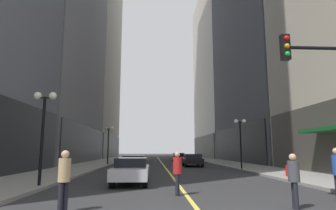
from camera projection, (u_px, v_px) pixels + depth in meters
ground_plane at (161, 162)px, 39.74m from camera, size 200.00×200.00×0.00m
sidewalk_left at (102, 162)px, 39.29m from camera, size 4.50×78.00×0.15m
sidewalk_right at (219, 162)px, 40.20m from camera, size 4.50×78.00×0.15m
lane_centre_stripe at (161, 162)px, 39.74m from camera, size 0.16×70.00×0.01m
building_left_far at (87, 45)px, 67.68m from camera, size 13.72×26.00×53.65m
building_right_far at (232, 72)px, 68.65m from camera, size 15.32×26.00×41.28m
storefront_awning_right at (328, 130)px, 17.69m from camera, size 1.60×4.26×3.12m
car_silver at (131, 170)px, 14.55m from camera, size 1.78×4.38×1.32m
car_navy at (134, 163)px, 21.68m from camera, size 1.95×4.84×1.32m
car_black at (192, 160)px, 30.16m from camera, size 2.10×4.78×1.32m
car_maroon at (178, 157)px, 40.57m from camera, size 1.84×4.58×1.32m
pedestrian_in_red_jacket at (177, 170)px, 10.87m from camera, size 0.41×0.41×1.65m
pedestrian_with_orange_bag at (294, 177)px, 8.38m from camera, size 0.39×0.39×1.61m
pedestrian_in_tan_trench at (64, 176)px, 7.94m from camera, size 0.48×0.48×1.71m
street_lamp_left_near at (44, 117)px, 13.12m from camera, size 1.06×0.36×4.43m
street_lamp_left_far at (108, 137)px, 32.56m from camera, size 1.06×0.36×4.43m
street_lamp_right_mid at (240, 132)px, 24.72m from camera, size 1.06×0.36×4.43m
fire_hydrant_right at (288, 172)px, 17.02m from camera, size 0.28×0.28×0.80m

